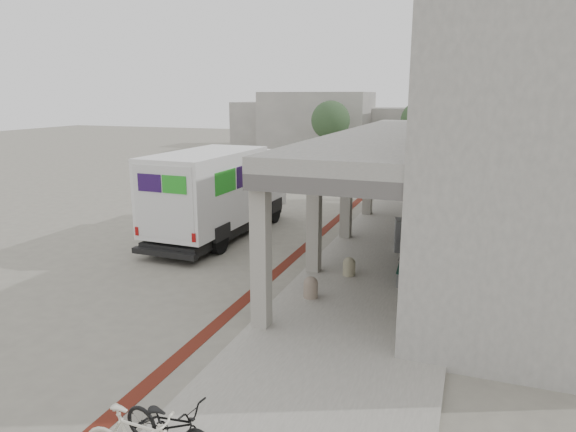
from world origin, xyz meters
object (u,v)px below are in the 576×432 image
at_px(fedex_truck, 220,190).
at_px(bench, 407,266).
at_px(bicycle_black, 170,425).
at_px(utility_cabinet, 402,235).

height_order(fedex_truck, bench, fedex_truck).
distance_m(bench, bicycle_black, 9.03).
height_order(fedex_truck, bicycle_black, fedex_truck).
distance_m(fedex_truck, bicycle_black, 12.48).
relative_size(fedex_truck, bicycle_black, 4.64).
bearing_deg(utility_cabinet, fedex_truck, 168.69).
bearing_deg(bicycle_black, fedex_truck, 32.53).
height_order(bench, bicycle_black, bicycle_black).
bearing_deg(bicycle_black, bench, -6.20).
height_order(bench, utility_cabinet, utility_cabinet).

